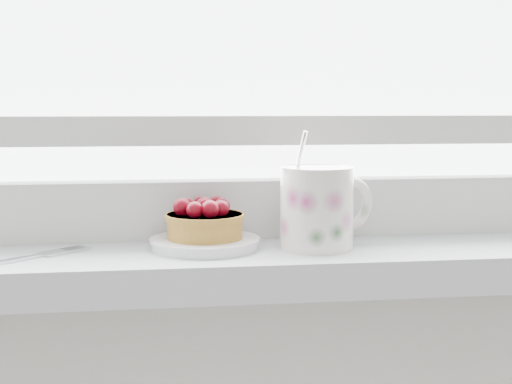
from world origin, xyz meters
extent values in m
cube|color=silver|center=(0.00, 1.90, 0.92)|extent=(1.60, 0.20, 0.04)
cube|color=silver|center=(0.00, 1.97, 0.97)|extent=(1.30, 0.05, 0.07)
cube|color=silver|center=(0.00, 1.97, 1.07)|extent=(1.30, 0.04, 0.04)
cylinder|color=white|center=(-0.03, 1.90, 0.95)|extent=(0.12, 0.12, 0.01)
cylinder|color=#996821|center=(-0.03, 1.90, 0.97)|extent=(0.08, 0.08, 0.03)
cylinder|color=#996821|center=(-0.03, 1.90, 0.98)|extent=(0.09, 0.09, 0.01)
sphere|color=#4C020B|center=(-0.03, 1.90, 0.99)|extent=(0.02, 0.02, 0.02)
sphere|color=#4C020B|center=(-0.01, 1.90, 0.99)|extent=(0.02, 0.02, 0.02)
sphere|color=#4C020B|center=(-0.02, 1.91, 0.99)|extent=(0.02, 0.02, 0.02)
sphere|color=#4C020B|center=(-0.03, 1.92, 0.99)|extent=(0.02, 0.02, 0.02)
sphere|color=#4C020B|center=(-0.05, 1.91, 0.99)|extent=(0.02, 0.02, 0.02)
sphere|color=#4C020B|center=(-0.06, 1.89, 0.99)|extent=(0.02, 0.02, 0.02)
sphere|color=#4C020B|center=(-0.04, 1.87, 0.99)|extent=(0.02, 0.02, 0.02)
sphere|color=#4C020B|center=(-0.03, 1.87, 0.99)|extent=(0.02, 0.02, 0.02)
sphere|color=#4C020B|center=(-0.01, 1.88, 0.99)|extent=(0.02, 0.02, 0.02)
cylinder|color=silver|center=(0.09, 1.88, 0.99)|extent=(0.11, 0.11, 0.09)
cylinder|color=black|center=(0.09, 1.88, 1.03)|extent=(0.07, 0.07, 0.01)
torus|color=silver|center=(0.14, 1.89, 0.99)|extent=(0.06, 0.03, 0.06)
cylinder|color=silver|center=(0.08, 1.89, 1.04)|extent=(0.02, 0.02, 0.06)
cube|color=silver|center=(-0.21, 1.87, 0.94)|extent=(0.02, 0.02, 0.00)
cube|color=silver|center=(-0.20, 1.89, 0.94)|extent=(0.04, 0.03, 0.00)
cube|color=silver|center=(-0.17, 1.90, 0.94)|extent=(0.03, 0.02, 0.00)
cube|color=silver|center=(-0.17, 1.90, 0.94)|extent=(0.03, 0.02, 0.00)
cube|color=silver|center=(-0.18, 1.91, 0.94)|extent=(0.03, 0.02, 0.00)
cube|color=silver|center=(-0.18, 1.91, 0.94)|extent=(0.03, 0.02, 0.00)
camera|label=1|loc=(-0.08, 1.11, 1.10)|focal=50.00mm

